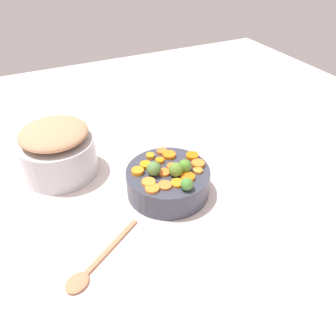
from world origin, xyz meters
The scene contains 25 objects.
tabletop centered at (0.00, 0.00, 0.01)m, with size 2.40×2.40×0.02m, color silver.
serving_bowl_carrots centered at (0.03, -0.04, 0.06)m, with size 0.24×0.24×0.08m, color #393B49.
metal_pot centered at (0.26, 0.22, 0.08)m, with size 0.23×0.23×0.12m, color #B5B6BB.
stuffing_mound centered at (0.26, 0.22, 0.16)m, with size 0.20×0.20×0.05m, color tan.
carrot_slice_0 centered at (0.11, -0.02, 0.10)m, with size 0.03×0.03×0.01m, color orange.
carrot_slice_1 centered at (0.03, -0.06, 0.10)m, with size 0.03×0.03×0.01m, color orange.
carrot_slice_2 centered at (-0.04, -0.04, 0.10)m, with size 0.04×0.04×0.01m, color orange.
carrot_slice_3 centered at (0.01, -0.13, 0.10)m, with size 0.04×0.04×0.01m, color orange.
carrot_slice_4 centered at (0.08, 0.01, 0.10)m, with size 0.03×0.03×0.01m, color orange.
carrot_slice_5 centered at (-0.01, -0.12, 0.10)m, with size 0.03×0.03×0.01m, color orange.
carrot_slice_6 centered at (-0.03, 0.03, 0.10)m, with size 0.04×0.04×0.01m, color orange.
carrot_slice_7 centered at (0.00, 0.03, 0.10)m, with size 0.04×0.04×0.01m, color orange.
carrot_slice_8 centered at (0.12, -0.07, 0.10)m, with size 0.03×0.03×0.01m, color orange.
carrot_slice_9 centered at (0.08, -0.04, 0.10)m, with size 0.03×0.03×0.01m, color orange.
carrot_slice_10 centered at (-0.03, -0.08, 0.10)m, with size 0.04×0.04×0.01m, color orange.
carrot_slice_11 centered at (-0.03, -0.01, 0.10)m, with size 0.04×0.04×0.01m, color orange.
carrot_slice_12 centered at (0.06, -0.14, 0.10)m, with size 0.04×0.04×0.01m, color orange.
carrot_slice_13 centered at (0.06, 0.04, 0.10)m, with size 0.03×0.03×0.01m, color orange.
carrot_slice_14 centered at (0.09, -0.08, 0.10)m, with size 0.04×0.04×0.01m, color orange.
carrot_slice_15 centered at (0.02, -0.03, 0.10)m, with size 0.03×0.03×0.01m, color orange.
brussels_sprout_0 centered at (0.00, -0.05, 0.12)m, with size 0.04×0.04×0.04m, color olive.
brussels_sprout_1 centered at (0.01, -0.08, 0.12)m, with size 0.04×0.04×0.04m, color #4D8228.
brussels_sprout_2 centered at (-0.06, -0.05, 0.12)m, with size 0.03×0.03×0.03m, color #488534.
brussels_sprout_3 centered at (0.03, 0.00, 0.12)m, with size 0.04×0.04×0.04m, color #527A3D.
wooden_spoon centered at (-0.14, 0.24, 0.03)m, with size 0.16×0.23×0.01m.
Camera 1 is at (-0.65, 0.29, 0.68)m, focal length 35.99 mm.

